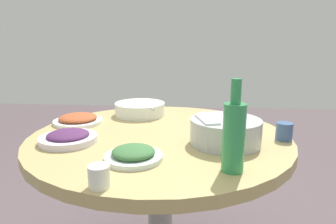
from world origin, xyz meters
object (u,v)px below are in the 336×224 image
(dish_eggplant, at_px, (68,137))
(dish_stirfry, at_px, (78,119))
(dish_shrimp, at_px, (216,117))
(green_bottle, at_px, (234,135))
(soup_bowl, at_px, (140,109))
(dish_greens, at_px, (133,154))
(tea_cup_far, at_px, (99,176))
(round_dining_table, at_px, (160,156))
(tea_cup_near, at_px, (284,131))
(rice_bowl, at_px, (225,131))

(dish_eggplant, relative_size, dish_stirfry, 0.96)
(dish_shrimp, bearing_deg, green_bottle, 0.67)
(soup_bowl, distance_m, dish_greens, 0.62)
(soup_bowl, xyz_separation_m, tea_cup_far, (0.82, 0.03, 0.00))
(round_dining_table, bearing_deg, dish_stirfry, -109.44)
(tea_cup_near, bearing_deg, tea_cup_far, -53.86)
(dish_greens, xyz_separation_m, dish_eggplant, (-0.16, -0.29, 0.00))
(dish_greens, distance_m, dish_stirfry, 0.56)
(dish_eggplant, bearing_deg, rice_bowl, 93.05)
(soup_bowl, bearing_deg, rice_bowl, 43.56)
(soup_bowl, xyz_separation_m, dish_eggplant, (0.46, -0.21, -0.01))
(dish_greens, bearing_deg, soup_bowl, -172.30)
(soup_bowl, bearing_deg, round_dining_table, 23.26)
(tea_cup_near, bearing_deg, soup_bowl, -119.34)
(dish_shrimp, distance_m, tea_cup_near, 0.39)
(rice_bowl, height_order, tea_cup_near, rice_bowl)
(dish_greens, relative_size, dish_eggplant, 0.88)
(soup_bowl, bearing_deg, dish_greens, 7.70)
(dish_eggplant, bearing_deg, dish_greens, 61.93)
(rice_bowl, bearing_deg, round_dining_table, -110.62)
(rice_bowl, height_order, dish_eggplant, rice_bowl)
(dish_shrimp, relative_size, green_bottle, 0.72)
(dish_shrimp, distance_m, green_bottle, 0.62)
(green_bottle, height_order, tea_cup_far, green_bottle)
(dish_shrimp, xyz_separation_m, dish_eggplant, (0.39, -0.61, 0.00))
(green_bottle, bearing_deg, rice_bowl, 179.18)
(dish_greens, relative_size, tea_cup_near, 2.78)
(dish_greens, xyz_separation_m, dish_stirfry, (-0.44, -0.36, -0.00))
(green_bottle, relative_size, tea_cup_near, 4.00)
(tea_cup_far, bearing_deg, rice_bowl, 135.66)
(dish_shrimp, xyz_separation_m, tea_cup_far, (0.75, -0.37, 0.01))
(soup_bowl, relative_size, green_bottle, 0.93)
(green_bottle, xyz_separation_m, tea_cup_near, (-0.32, 0.25, -0.08))
(round_dining_table, distance_m, green_bottle, 0.49)
(round_dining_table, xyz_separation_m, tea_cup_near, (0.04, 0.51, 0.14))
(soup_bowl, distance_m, dish_shrimp, 0.41)
(soup_bowl, xyz_separation_m, dish_stirfry, (0.18, -0.27, -0.01))
(soup_bowl, height_order, dish_stirfry, soup_bowl)
(round_dining_table, bearing_deg, tea_cup_near, 85.94)
(rice_bowl, xyz_separation_m, green_bottle, (0.25, -0.00, 0.06))
(dish_shrimp, relative_size, dish_stirfry, 0.88)
(rice_bowl, xyz_separation_m, soup_bowl, (-0.43, -0.41, -0.02))
(dish_stirfry, height_order, tea_cup_near, tea_cup_near)
(dish_eggplant, distance_m, green_bottle, 0.66)
(green_bottle, bearing_deg, tea_cup_near, 142.25)
(dish_stirfry, height_order, tea_cup_far, tea_cup_far)
(round_dining_table, bearing_deg, tea_cup_far, -13.10)
(green_bottle, distance_m, tea_cup_near, 0.41)
(rice_bowl, distance_m, tea_cup_far, 0.55)
(dish_shrimp, relative_size, dish_eggplant, 0.92)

